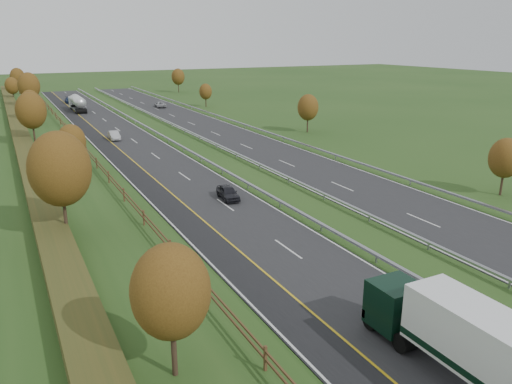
{
  "coord_description": "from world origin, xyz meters",
  "views": [
    {
      "loc": [
        -17.09,
        -7.4,
        15.51
      ],
      "look_at": [
        2.66,
        31.17,
        2.2
      ],
      "focal_mm": 35.0,
      "sensor_mm": 36.0,
      "label": 1
    }
  ],
  "objects_px": {
    "car_silver_mid": "(114,135)",
    "car_oncoming": "(160,104)",
    "road_tanker": "(77,103)",
    "car_small_far": "(69,100)",
    "car_dark_near": "(228,193)"
  },
  "relations": [
    {
      "from": "road_tanker",
      "to": "car_silver_mid",
      "type": "bearing_deg",
      "value": -89.86
    },
    {
      "from": "road_tanker",
      "to": "car_silver_mid",
      "type": "relative_size",
      "value": 2.7
    },
    {
      "from": "road_tanker",
      "to": "car_oncoming",
      "type": "bearing_deg",
      "value": -7.55
    },
    {
      "from": "car_silver_mid",
      "to": "car_oncoming",
      "type": "height_order",
      "value": "car_silver_mid"
    },
    {
      "from": "car_silver_mid",
      "to": "car_oncoming",
      "type": "bearing_deg",
      "value": 65.08
    },
    {
      "from": "car_silver_mid",
      "to": "car_small_far",
      "type": "bearing_deg",
      "value": 92.14
    },
    {
      "from": "road_tanker",
      "to": "car_small_far",
      "type": "xyz_separation_m",
      "value": [
        0.2,
        16.49,
        -1.13
      ]
    },
    {
      "from": "car_dark_near",
      "to": "car_silver_mid",
      "type": "relative_size",
      "value": 0.95
    },
    {
      "from": "car_oncoming",
      "to": "car_small_far",
      "type": "bearing_deg",
      "value": -38.93
    },
    {
      "from": "car_dark_near",
      "to": "car_small_far",
      "type": "height_order",
      "value": "car_small_far"
    },
    {
      "from": "car_small_far",
      "to": "car_oncoming",
      "type": "distance_m",
      "value": 26.13
    },
    {
      "from": "car_dark_near",
      "to": "car_small_far",
      "type": "relative_size",
      "value": 0.83
    },
    {
      "from": "road_tanker",
      "to": "car_oncoming",
      "type": "relative_size",
      "value": 2.3
    },
    {
      "from": "car_dark_near",
      "to": "car_oncoming",
      "type": "distance_m",
      "value": 73.68
    },
    {
      "from": "car_dark_near",
      "to": "road_tanker",
      "type": "bearing_deg",
      "value": 98.69
    }
  ]
}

